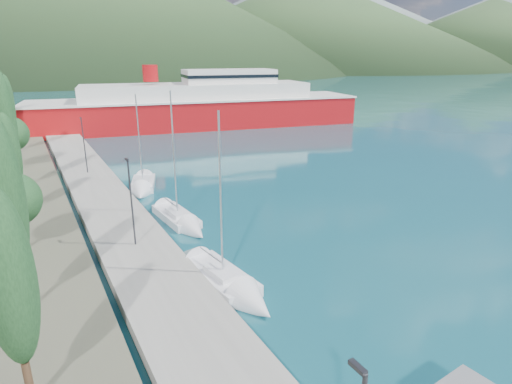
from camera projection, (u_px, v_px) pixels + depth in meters
ground at (76, 103)px, 121.45m from camera, size 1400.00×1400.00×0.00m
quay at (106, 203)px, 38.94m from camera, size 5.00×88.00×0.80m
hills_far at (130, 3)px, 576.34m from camera, size 1480.00×900.00×180.00m
hills_near at (153, 9)px, 361.47m from camera, size 1010.00×520.00×115.00m
tree_row at (9, 141)px, 39.08m from camera, size 3.95×61.86×11.46m
lamp_posts at (132, 201)px, 28.48m from camera, size 0.15×44.33×6.06m
sailboat_near at (237, 291)px, 24.77m from camera, size 3.39×8.22×11.47m
sailboat_mid at (186, 224)px, 34.56m from camera, size 2.69×8.15×11.54m
sailboat_far at (142, 189)px, 43.37m from camera, size 4.43×7.52×10.53m
ferry at (199, 107)px, 81.22m from camera, size 62.19×23.72×12.09m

